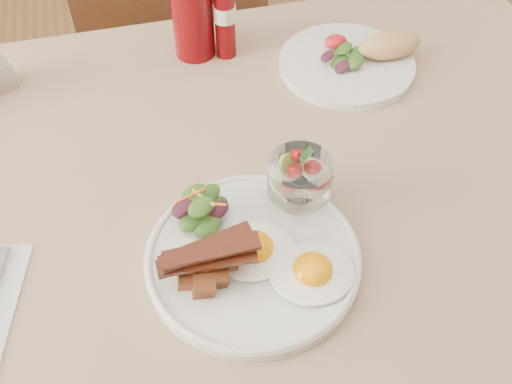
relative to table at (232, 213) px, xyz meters
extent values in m
plane|color=brown|center=(0.00, 0.00, -0.66)|extent=(5.00, 5.00, 0.00)
cylinder|color=#582E1B|center=(0.59, 0.36, -0.31)|extent=(0.06, 0.06, 0.71)
cube|color=#582E1B|center=(0.00, 0.00, 0.07)|extent=(1.30, 0.85, 0.04)
cube|color=tan|center=(0.00, 0.00, 0.09)|extent=(1.33, 0.88, 0.00)
cylinder|color=#582E1B|center=(-0.18, 0.57, -0.44)|extent=(0.04, 0.04, 0.45)
cylinder|color=#582E1B|center=(0.18, 0.57, -0.44)|extent=(0.04, 0.04, 0.45)
cylinder|color=#582E1B|center=(-0.18, 0.93, -0.44)|extent=(0.04, 0.04, 0.45)
cylinder|color=#582E1B|center=(0.18, 0.93, -0.44)|extent=(0.04, 0.04, 0.45)
cube|color=#582E1B|center=(0.00, 0.75, -0.20)|extent=(0.42, 0.42, 0.03)
cube|color=#582E1B|center=(0.00, 0.55, 0.04)|extent=(0.42, 0.03, 0.46)
cylinder|color=silver|center=(-0.01, -0.16, 0.10)|extent=(0.28, 0.28, 0.02)
ellipsoid|color=white|center=(0.06, -0.21, 0.11)|extent=(0.12, 0.10, 0.01)
ellipsoid|color=#FF9405|center=(0.06, -0.21, 0.12)|extent=(0.05, 0.05, 0.03)
ellipsoid|color=white|center=(0.00, -0.16, 0.11)|extent=(0.12, 0.10, 0.01)
ellipsoid|color=#FF9405|center=(0.00, -0.16, 0.12)|extent=(0.05, 0.05, 0.03)
cube|color=maroon|center=(-0.07, -0.16, 0.12)|extent=(0.03, 0.03, 0.02)
cube|color=maroon|center=(-0.06, -0.19, 0.12)|extent=(0.04, 0.04, 0.03)
cube|color=maroon|center=(-0.09, -0.18, 0.12)|extent=(0.03, 0.03, 0.02)
cube|color=maroon|center=(-0.04, -0.17, 0.12)|extent=(0.03, 0.03, 0.02)
cube|color=maroon|center=(-0.08, -0.20, 0.12)|extent=(0.04, 0.04, 0.03)
cube|color=maroon|center=(-0.09, -0.15, 0.12)|extent=(0.03, 0.03, 0.02)
cube|color=maroon|center=(-0.06, -0.18, 0.14)|extent=(0.03, 0.03, 0.02)
cube|color=maroon|center=(-0.08, -0.18, 0.13)|extent=(0.03, 0.03, 0.02)
cube|color=maroon|center=(-0.05, -0.17, 0.14)|extent=(0.03, 0.03, 0.02)
cube|color=#541E0E|center=(-0.07, -0.17, 0.14)|extent=(0.12, 0.03, 0.01)
cube|color=#541E0E|center=(-0.07, -0.18, 0.15)|extent=(0.12, 0.04, 0.01)
cube|color=#541E0E|center=(-0.06, -0.17, 0.15)|extent=(0.12, 0.04, 0.01)
cube|color=#541E0E|center=(-0.06, -0.18, 0.16)|extent=(0.12, 0.03, 0.01)
ellipsoid|color=#234913|center=(-0.06, -0.09, 0.11)|extent=(0.05, 0.04, 0.01)
ellipsoid|color=#234913|center=(-0.04, -0.08, 0.11)|extent=(0.04, 0.03, 0.01)
ellipsoid|color=#38111F|center=(-0.08, -0.07, 0.12)|extent=(0.04, 0.03, 0.01)
ellipsoid|color=#234913|center=(-0.05, -0.11, 0.12)|extent=(0.05, 0.03, 0.01)
ellipsoid|color=#234913|center=(-0.07, -0.10, 0.12)|extent=(0.04, 0.03, 0.01)
ellipsoid|color=#38111F|center=(-0.04, -0.09, 0.13)|extent=(0.04, 0.03, 0.01)
ellipsoid|color=#234913|center=(-0.06, -0.06, 0.13)|extent=(0.04, 0.03, 0.01)
ellipsoid|color=#234913|center=(-0.04, -0.07, 0.14)|extent=(0.04, 0.03, 0.01)
ellipsoid|color=#38111F|center=(-0.08, -0.09, 0.14)|extent=(0.03, 0.02, 0.01)
ellipsoid|color=#234913|center=(-0.06, -0.10, 0.14)|extent=(0.04, 0.03, 0.01)
cylinder|color=orange|center=(-0.05, -0.08, 0.15)|extent=(0.02, 0.04, 0.01)
cylinder|color=orange|center=(-0.07, -0.07, 0.15)|extent=(0.04, 0.01, 0.01)
cylinder|color=orange|center=(-0.05, -0.09, 0.15)|extent=(0.04, 0.02, 0.01)
cylinder|color=white|center=(0.08, -0.09, 0.11)|extent=(0.05, 0.05, 0.01)
cylinder|color=white|center=(0.08, -0.09, 0.12)|extent=(0.02, 0.02, 0.02)
cylinder|color=white|center=(0.08, -0.09, 0.15)|extent=(0.09, 0.09, 0.05)
cylinder|color=#FFEDB4|center=(0.06, -0.08, 0.14)|extent=(0.02, 0.02, 0.01)
cylinder|color=#FFEDB4|center=(0.09, -0.09, 0.15)|extent=(0.02, 0.02, 0.01)
cylinder|color=#FFEDB4|center=(0.08, -0.07, 0.15)|extent=(0.02, 0.02, 0.01)
cylinder|color=#90AE35|center=(0.06, -0.08, 0.17)|extent=(0.04, 0.04, 0.01)
cone|color=red|center=(0.09, -0.09, 0.17)|extent=(0.02, 0.02, 0.03)
cone|color=red|center=(0.07, -0.10, 0.18)|extent=(0.02, 0.02, 0.03)
cone|color=red|center=(0.08, -0.07, 0.18)|extent=(0.02, 0.02, 0.03)
ellipsoid|color=#28702C|center=(0.08, -0.09, 0.19)|extent=(0.02, 0.01, 0.00)
ellipsoid|color=#28702C|center=(0.09, -0.08, 0.19)|extent=(0.02, 0.01, 0.00)
cylinder|color=silver|center=(0.26, 0.20, 0.10)|extent=(0.24, 0.24, 0.01)
ellipsoid|color=#234913|center=(0.24, 0.20, 0.11)|extent=(0.04, 0.04, 0.01)
ellipsoid|color=#234913|center=(0.26, 0.22, 0.11)|extent=(0.04, 0.03, 0.01)
ellipsoid|color=#38111F|center=(0.24, 0.18, 0.11)|extent=(0.04, 0.03, 0.01)
ellipsoid|color=#234913|center=(0.27, 0.18, 0.12)|extent=(0.04, 0.04, 0.01)
ellipsoid|color=#234913|center=(0.28, 0.20, 0.12)|extent=(0.04, 0.03, 0.01)
ellipsoid|color=#38111F|center=(0.22, 0.20, 0.12)|extent=(0.03, 0.03, 0.01)
ellipsoid|color=#234913|center=(0.26, 0.21, 0.12)|extent=(0.04, 0.03, 0.01)
ellipsoid|color=#B5161A|center=(0.25, 0.24, 0.12)|extent=(0.04, 0.03, 0.02)
ellipsoid|color=tan|center=(0.34, 0.20, 0.13)|extent=(0.13, 0.10, 0.05)
cylinder|color=#5C0508|center=(0.01, 0.32, 0.19)|extent=(0.08, 0.08, 0.19)
cylinder|color=#5C0508|center=(0.06, 0.30, 0.15)|extent=(0.04, 0.04, 0.12)
cylinder|color=silver|center=(0.06, 0.30, 0.17)|extent=(0.04, 0.04, 0.03)
camera|label=1|loc=(-0.11, -0.57, 0.71)|focal=40.00mm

